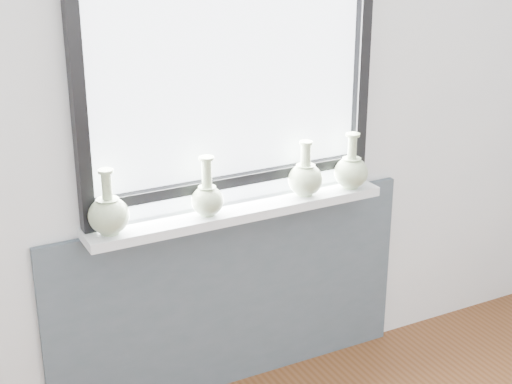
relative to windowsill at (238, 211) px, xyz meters
name	(u,v)px	position (x,y,z in m)	size (l,w,h in m)	color
back_wall	(227,108)	(0.00, 0.10, 0.42)	(3.60, 0.02, 2.60)	silver
apron_panel	(232,299)	(0.00, 0.07, -0.45)	(1.70, 0.03, 0.86)	#48515E
windowsill	(238,211)	(0.00, 0.00, 0.00)	(1.32, 0.18, 0.04)	silver
window	(230,76)	(0.00, 0.06, 0.56)	(1.30, 0.06, 1.05)	black
vase_a	(109,213)	(-0.56, -0.01, 0.10)	(0.16, 0.16, 0.26)	#A4BB90
vase_b	(207,197)	(-0.15, -0.02, 0.10)	(0.13, 0.13, 0.25)	#A4BB90
vase_c	(305,177)	(0.32, -0.01, 0.10)	(0.15, 0.15, 0.24)	#A4BB90
vase_d	(351,170)	(0.54, -0.03, 0.10)	(0.15, 0.15, 0.25)	#A4BB90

